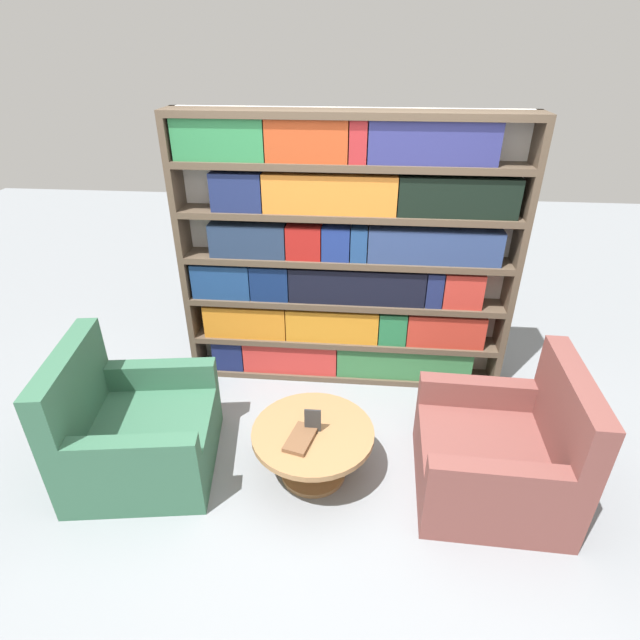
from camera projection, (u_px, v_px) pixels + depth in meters
ground_plane at (333, 489)px, 3.29m from camera, size 14.00×14.00×0.00m
bookshelf at (345, 260)px, 3.91m from camera, size 2.61×0.30×2.18m
armchair_left at (135, 432)px, 3.34m from camera, size 1.03×1.03×0.93m
armchair_right at (501, 455)px, 3.16m from camera, size 0.93×0.94×0.93m
coffee_table at (313, 443)px, 3.28m from camera, size 0.80×0.80×0.38m
table_sign at (313, 422)px, 3.19m from camera, size 0.11×0.06×0.17m
stray_book at (301, 439)px, 3.14m from camera, size 0.21×0.30×0.03m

